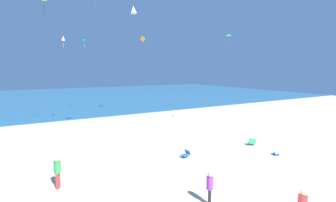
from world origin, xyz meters
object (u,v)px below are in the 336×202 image
Objects in this scene: kite_orange at (143,39)px; cooler_box at (276,154)px; person_3 at (57,171)px; kite_green at (229,35)px; beach_chair_far_left at (186,154)px; kite_pink at (63,38)px; person_2 at (210,186)px; kite_teal at (84,41)px; beach_chair_far_right at (252,142)px; kite_white at (134,10)px.

cooler_box is at bearing -93.27° from kite_orange.
kite_green reaches higher than person_3.
beach_chair_far_left is 0.47× the size of kite_orange.
kite_orange is 1.17× the size of kite_pink.
beach_chair_far_left is 6.88m from cooler_box.
person_2 is at bearing -109.31° from kite_orange.
person_2 is 1.28× the size of kite_pink.
kite_green reaches higher than person_2.
kite_pink is at bearing -145.47° from kite_orange.
kite_green is (8.48, 4.78, 9.71)m from beach_chair_far_left.
cooler_box is at bearing -72.08° from kite_teal.
person_3 reaches higher than cooler_box.
person_3 is at bearing 170.17° from cooler_box.
person_2 is (-9.39, -5.63, 0.65)m from beach_chair_far_right.
kite_orange is 9.75m from kite_white.
kite_teal is at bearing -74.89° from person_3.
beach_chair_far_right is 11.14m from kite_green.
kite_pink is at bearing 82.38° from beach_chair_far_right.
person_3 is 17.61m from kite_pink.
kite_white is 1.70× the size of kite_green.
kite_orange reaches higher than beach_chair_far_right.
beach_chair_far_right is at bearing 67.92° from person_2.
beach_chair_far_right is 0.63× the size of kite_teal.
beach_chair_far_right is 0.51× the size of person_2.
kite_pink reaches higher than cooler_box.
beach_chair_far_left is at bearing -84.64° from kite_teal.
beach_chair_far_right is 0.46× the size of person_3.
beach_chair_far_left is 21.21m from kite_white.
person_2 is (-2.79, -6.02, 0.67)m from beach_chair_far_left.
kite_orange reaches higher than person_2.
person_2 is 22.58m from kite_pink.
person_2 is at bearing 163.16° from beach_chair_far_right.
cooler_box is 0.59× the size of kite_green.
person_3 is at bearing -124.05° from kite_orange.
kite_white is (2.75, 15.90, 13.78)m from beach_chair_far_left.
person_3 is 20.17m from kite_green.
kite_pink is at bearing -77.51° from beach_chair_far_left.
kite_white is at bearing 55.49° from beach_chair_far_right.
cooler_box is 0.36× the size of kite_orange.
beach_chair_far_right is at bearing -76.72° from kite_white.
beach_chair_far_right is 0.55× the size of kite_orange.
kite_pink is at bearing -170.99° from kite_white.
kite_pink is (-12.13, 17.60, 9.66)m from cooler_box.
beach_chair_far_left is 0.45× the size of kite_white.
beach_chair_far_left is 13.75m from kite_green.
beach_chair_far_left is 0.39× the size of person_3.
beach_chair_far_right is 21.66m from kite_white.
person_3 reaches higher than beach_chair_far_left.
beach_chair_far_left is 6.67m from person_2.
person_3 is 25.74m from kite_teal.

